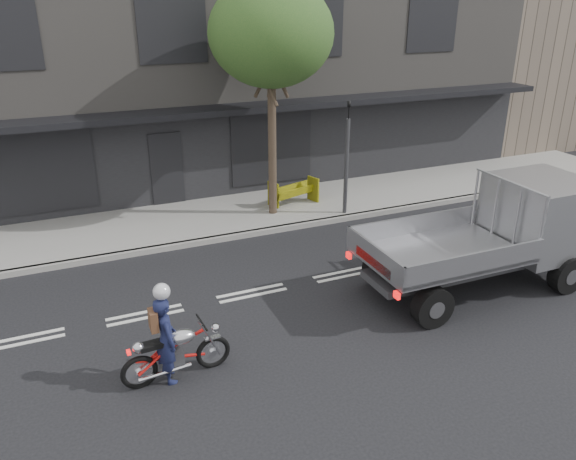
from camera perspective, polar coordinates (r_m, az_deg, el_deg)
The scene contains 11 objects.
ground at distance 12.84m, azimuth -3.68°, elevation -6.43°, with size 80.00×80.00×0.00m, color black.
sidewalk at distance 16.90m, azimuth -9.11°, elevation 1.04°, with size 32.00×3.20×0.15m, color gray.
kerb at distance 15.46m, azimuth -7.60°, elevation -0.98°, with size 32.00×0.20×0.15m, color gray.
building_main at distance 22.31m, azimuth -14.28°, elevation 16.34°, with size 26.00×10.00×8.00m, color slate.
building_neighbour at distance 32.26m, azimuth 25.34°, elevation 18.55°, with size 14.00×10.00×10.00m, color brown.
street_tree at distance 15.94m, azimuth -1.74°, elevation 19.27°, with size 3.40×3.40×6.74m.
traffic_light_pole at distance 16.66m, azimuth 5.95°, elevation 6.63°, with size 0.12×0.12×3.50m.
motorcycle at distance 10.18m, azimuth -11.28°, elevation -12.02°, with size 1.97×0.57×1.01m.
rider at distance 10.00m, azimuth -12.26°, elevation -10.83°, with size 0.59×0.39×1.62m, color #171C3F.
flatbed_ute at distance 13.97m, azimuth 22.74°, elevation 0.74°, with size 5.45×2.30×2.51m.
construction_barrier at distance 17.46m, azimuth 0.85°, elevation 3.75°, with size 1.47×0.59×0.82m, color #F4ED0C, non-canonical shape.
Camera 1 is at (-3.66, -10.59, 6.26)m, focal length 35.00 mm.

